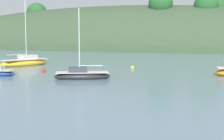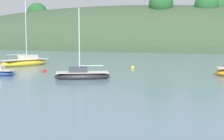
{
  "view_description": "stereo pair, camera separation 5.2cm",
  "coord_description": "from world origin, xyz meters",
  "views": [
    {
      "loc": [
        9.83,
        -5.42,
        4.08
      ],
      "look_at": [
        0.0,
        20.0,
        1.2
      ],
      "focal_mm": 52.46,
      "sensor_mm": 36.0,
      "label": 1
    },
    {
      "loc": [
        9.88,
        -5.4,
        4.08
      ],
      "look_at": [
        0.0,
        20.0,
        1.2
      ],
      "focal_mm": 52.46,
      "sensor_mm": 36.0,
      "label": 2
    }
  ],
  "objects": [
    {
      "name": "far_shoreline_hill",
      "position": [
        -24.97,
        86.93,
        0.07
      ],
      "size": [
        150.0,
        36.0,
        28.18
      ],
      "color": "#384C33",
      "rests_on": "ground"
    },
    {
      "name": "sailboat_grey_yawl",
      "position": [
        -17.45,
        31.9,
        0.42
      ],
      "size": [
        4.81,
        7.43,
        9.26
      ],
      "color": "gold",
      "rests_on": "ground"
    },
    {
      "name": "sailboat_navy_dinghy",
      "position": [
        -3.92,
        22.22,
        0.34
      ],
      "size": [
        5.56,
        3.99,
        6.79
      ],
      "color": "#232328",
      "rests_on": "ground"
    },
    {
      "name": "mooring_buoy_inner",
      "position": [
        -2.42,
        33.34,
        0.12
      ],
      "size": [
        0.44,
        0.44,
        0.54
      ],
      "color": "yellow",
      "rests_on": "ground"
    },
    {
      "name": "mooring_buoy_channel",
      "position": [
        -10.32,
        25.66,
        0.12
      ],
      "size": [
        0.44,
        0.44,
        0.54
      ],
      "color": "red",
      "rests_on": "ground"
    }
  ]
}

